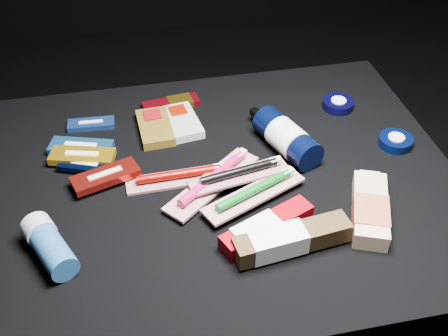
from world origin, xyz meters
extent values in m
plane|color=black|center=(0.00, 0.00, 0.00)|extent=(3.00, 3.00, 0.00)
cube|color=black|center=(0.00, 0.00, 0.20)|extent=(0.98, 0.78, 0.40)
cube|color=#224BA7|center=(-0.25, 0.24, 0.41)|extent=(0.11, 0.05, 0.01)
cube|color=silver|center=(-0.25, 0.24, 0.41)|extent=(0.05, 0.01, 0.01)
cube|color=#216BB5|center=(-0.27, 0.15, 0.41)|extent=(0.14, 0.09, 0.02)
cube|color=silver|center=(-0.27, 0.15, 0.41)|extent=(0.07, 0.03, 0.02)
cube|color=black|center=(-0.26, 0.09, 0.41)|extent=(0.11, 0.08, 0.01)
cube|color=silver|center=(-0.26, 0.09, 0.41)|extent=(0.05, 0.03, 0.01)
cube|color=gold|center=(-0.27, 0.11, 0.42)|extent=(0.14, 0.08, 0.02)
cube|color=silver|center=(-0.27, 0.11, 0.42)|extent=(0.07, 0.03, 0.02)
cube|color=maroon|center=(-0.22, 0.04, 0.42)|extent=(0.14, 0.09, 0.02)
cube|color=silver|center=(-0.22, 0.04, 0.42)|extent=(0.07, 0.03, 0.02)
cube|color=#594311|center=(-0.11, 0.19, 0.41)|extent=(0.08, 0.13, 0.02)
cube|color=maroon|center=(-0.11, 0.22, 0.41)|extent=(0.04, 0.04, 0.02)
cube|color=#A7A8A0|center=(-0.04, 0.20, 0.41)|extent=(0.09, 0.14, 0.02)
cube|color=#6E0E00|center=(-0.05, 0.23, 0.41)|extent=(0.04, 0.04, 0.02)
cube|color=maroon|center=(-0.06, 0.28, 0.41)|extent=(0.14, 0.06, 0.01)
cube|color=olive|center=(-0.04, 0.28, 0.41)|extent=(0.06, 0.05, 0.02)
cylinder|color=black|center=(0.16, 0.06, 0.43)|extent=(0.12, 0.18, 0.07)
cylinder|color=silver|center=(0.16, 0.06, 0.43)|extent=(0.09, 0.09, 0.07)
cylinder|color=black|center=(0.13, 0.15, 0.43)|extent=(0.03, 0.03, 0.02)
cube|color=black|center=(0.12, 0.17, 0.43)|extent=(0.03, 0.03, 0.01)
cylinder|color=black|center=(0.33, 0.19, 0.41)|extent=(0.07, 0.07, 0.02)
cylinder|color=white|center=(0.33, 0.19, 0.41)|extent=(0.04, 0.04, 0.02)
cylinder|color=black|center=(0.40, 0.03, 0.41)|extent=(0.07, 0.07, 0.02)
cylinder|color=silver|center=(0.40, 0.03, 0.41)|extent=(0.04, 0.04, 0.02)
cube|color=beige|center=(0.26, -0.16, 0.42)|extent=(0.12, 0.19, 0.04)
cube|color=#A75534|center=(0.25, -0.18, 0.42)|extent=(0.09, 0.10, 0.04)
cube|color=beige|center=(0.29, -0.08, 0.42)|extent=(0.04, 0.03, 0.03)
cylinder|color=#215182|center=(-0.32, -0.15, 0.43)|extent=(0.09, 0.11, 0.05)
cylinder|color=#96A2B2|center=(-0.34, -0.10, 0.43)|extent=(0.06, 0.06, 0.06)
cube|color=#A59E9B|center=(-0.08, 0.01, 0.40)|extent=(0.22, 0.06, 0.01)
cylinder|color=#670300|center=(-0.08, 0.01, 0.42)|extent=(0.17, 0.02, 0.02)
cube|color=white|center=(0.01, 0.02, 0.42)|extent=(0.02, 0.01, 0.01)
cube|color=silver|center=(-0.02, -0.02, 0.41)|extent=(0.22, 0.19, 0.01)
cylinder|color=#AD104D|center=(-0.02, -0.02, 0.42)|extent=(0.16, 0.13, 0.02)
cube|color=silver|center=(0.06, 0.04, 0.43)|extent=(0.03, 0.03, 0.01)
cube|color=silver|center=(0.06, -0.08, 0.42)|extent=(0.22, 0.14, 0.01)
cylinder|color=#065C14|center=(0.06, -0.08, 0.43)|extent=(0.16, 0.09, 0.02)
cube|color=silver|center=(0.13, -0.04, 0.43)|extent=(0.03, 0.02, 0.01)
cube|color=#AEA8A3|center=(0.04, -0.02, 0.42)|extent=(0.21, 0.08, 0.01)
cylinder|color=black|center=(0.04, -0.02, 0.44)|extent=(0.16, 0.05, 0.02)
cube|color=silver|center=(0.12, -0.01, 0.44)|extent=(0.02, 0.02, 0.01)
cube|color=#7D0008|center=(0.06, -0.17, 0.42)|extent=(0.19, 0.11, 0.03)
cube|color=white|center=(0.04, -0.17, 0.42)|extent=(0.10, 0.07, 0.04)
cube|color=#382812|center=(0.09, -0.21, 0.42)|extent=(0.22, 0.07, 0.04)
cube|color=white|center=(0.06, -0.21, 0.43)|extent=(0.11, 0.06, 0.04)
camera|label=1|loc=(-0.16, -0.84, 1.16)|focal=45.00mm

